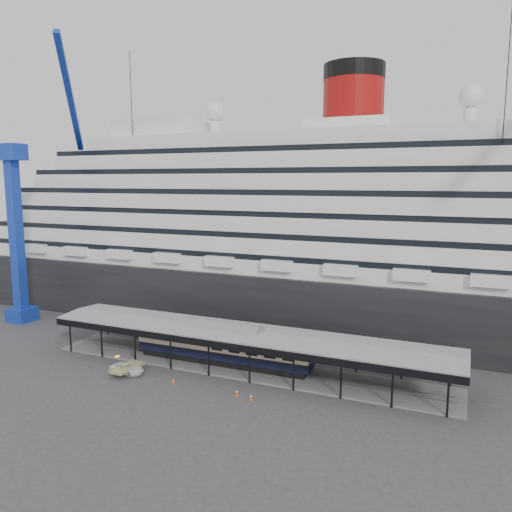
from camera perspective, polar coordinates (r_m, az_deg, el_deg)
The scene contains 9 objects.
ground at distance 64.70m, azimuth -3.49°, elevation -14.14°, with size 200.00×200.00×0.00m, color #323234.
cruise_ship at distance 89.58m, azimuth 5.73°, elevation 4.34°, with size 130.00×30.00×43.90m.
platform_canopy at distance 68.04m, azimuth -1.57°, elevation -10.82°, with size 56.00×9.18×5.30m.
crane_blue at distance 96.46m, azimuth -25.27°, elevation 4.82°, with size 22.63×19.19×47.60m.
port_truck at distance 68.96m, azimuth -14.52°, elevation -12.35°, with size 2.16×4.68×1.30m, color silver.
pullman_carriage at distance 69.08m, azimuth -3.84°, elevation -10.00°, with size 25.21×3.65×24.70m.
traffic_cone_left at distance 64.76m, azimuth -9.44°, elevation -13.91°, with size 0.43×0.43×0.65m.
traffic_cone_mid at distance 59.61m, azimuth -0.60°, elevation -15.81°, with size 0.44×0.44×0.74m.
traffic_cone_right at distance 60.75m, azimuth -2.23°, elevation -15.30°, with size 0.41×0.41×0.79m.
Camera 1 is at (27.09, -53.13, 25.09)m, focal length 35.00 mm.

